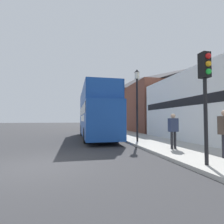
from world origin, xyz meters
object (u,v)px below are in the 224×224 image
(pedestrian_second, at_px, (173,128))
(lamp_post_third, at_px, (100,109))
(tour_bus, at_px, (96,117))
(lamp_post_nearest, at_px, (137,92))
(lamp_post_second, at_px, (113,103))
(traffic_signal, at_px, (205,82))
(parked_car_ahead_of_bus, at_px, (91,126))

(pedestrian_second, xyz_separation_m, lamp_post_third, (-0.85, 17.96, 1.95))
(tour_bus, relative_size, lamp_post_nearest, 2.07)
(lamp_post_second, bearing_deg, lamp_post_third, 91.42)
(lamp_post_nearest, relative_size, lamp_post_third, 1.14)
(tour_bus, height_order, lamp_post_nearest, lamp_post_nearest)
(pedestrian_second, relative_size, lamp_post_second, 0.38)
(pedestrian_second, height_order, traffic_signal, traffic_signal)
(traffic_signal, height_order, lamp_post_third, lamp_post_third)
(traffic_signal, distance_m, lamp_post_third, 21.10)
(pedestrian_second, bearing_deg, traffic_signal, -103.83)
(tour_bus, height_order, pedestrian_second, tour_bus)
(lamp_post_nearest, height_order, lamp_post_second, lamp_post_nearest)
(lamp_post_third, bearing_deg, lamp_post_second, -88.58)
(lamp_post_second, bearing_deg, lamp_post_nearest, -90.28)
(parked_car_ahead_of_bus, bearing_deg, pedestrian_second, -79.19)
(tour_bus, xyz_separation_m, parked_car_ahead_of_bus, (0.52, 8.88, -1.16))
(lamp_post_second, xyz_separation_m, lamp_post_third, (-0.18, 7.37, -0.25))
(tour_bus, relative_size, pedestrian_second, 5.77)
(traffic_signal, xyz_separation_m, lamp_post_nearest, (0.07, 6.36, 0.68))
(pedestrian_second, distance_m, lamp_post_third, 18.09)
(pedestrian_second, distance_m, lamp_post_second, 10.84)
(tour_bus, height_order, lamp_post_second, lamp_post_second)
(parked_car_ahead_of_bus, distance_m, lamp_post_nearest, 13.30)
(lamp_post_nearest, bearing_deg, lamp_post_third, 90.57)
(pedestrian_second, height_order, lamp_post_third, lamp_post_third)
(lamp_post_second, relative_size, lamp_post_third, 1.09)
(lamp_post_nearest, bearing_deg, parked_car_ahead_of_bus, 97.83)
(parked_car_ahead_of_bus, xyz_separation_m, traffic_signal, (1.70, -19.24, 2.15))
(pedestrian_second, bearing_deg, parked_car_ahead_of_bus, 98.73)
(traffic_signal, xyz_separation_m, lamp_post_third, (-0.07, 21.10, 0.30))
(tour_bus, xyz_separation_m, lamp_post_nearest, (2.30, -4.00, 1.67))
(pedestrian_second, xyz_separation_m, lamp_post_second, (-0.67, 10.59, 2.19))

